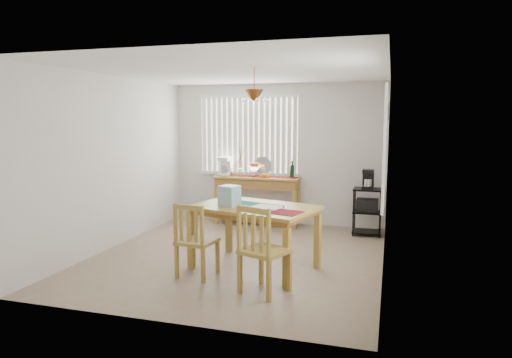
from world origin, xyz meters
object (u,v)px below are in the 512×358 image
(dining_table, at_px, (254,213))
(chair_left, at_px, (195,241))
(sideboard, at_px, (258,189))
(cart_items, at_px, (368,180))
(chair_right, at_px, (262,250))
(wire_cart, at_px, (367,207))

(dining_table, bearing_deg, chair_left, -138.00)
(sideboard, distance_m, cart_items, 2.03)
(dining_table, distance_m, chair_left, 0.85)
(chair_right, bearing_deg, chair_left, 162.73)
(sideboard, height_order, chair_right, chair_right)
(cart_items, relative_size, chair_left, 0.35)
(wire_cart, xyz_separation_m, chair_left, (-1.93, -2.74, -0.02))
(wire_cart, relative_size, cart_items, 2.43)
(wire_cart, height_order, cart_items, cart_items)
(sideboard, height_order, cart_items, cart_items)
(dining_table, bearing_deg, sideboard, 105.29)
(cart_items, bearing_deg, dining_table, -121.11)
(cart_items, distance_m, chair_right, 3.23)
(sideboard, distance_m, dining_table, 2.54)
(sideboard, distance_m, chair_left, 2.99)
(sideboard, xyz_separation_m, dining_table, (0.67, -2.44, 0.06))
(chair_left, bearing_deg, cart_items, 54.89)
(sideboard, xyz_separation_m, chair_right, (1.01, -3.28, -0.17))
(sideboard, height_order, dining_table, sideboard)
(dining_table, bearing_deg, wire_cart, 58.80)
(cart_items, height_order, chair_right, cart_items)
(wire_cart, height_order, dining_table, dining_table)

